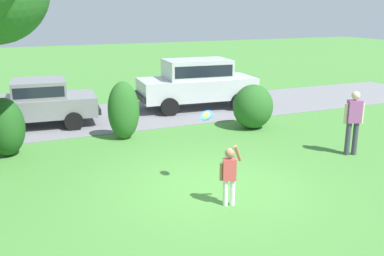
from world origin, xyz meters
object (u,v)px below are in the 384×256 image
object	(u,v)px
parked_sedan	(33,101)
parked_suv	(197,81)
child_thrower	(229,172)
frisbee	(207,115)
adult_onlooker	(353,119)

from	to	relation	value
parked_sedan	parked_suv	bearing A→B (deg)	3.43
child_thrower	parked_suv	bearing A→B (deg)	70.23
child_thrower	parked_sedan	bearing A→B (deg)	111.44
parked_sedan	child_thrower	world-z (taller)	parked_sedan
parked_suv	child_thrower	xyz separation A→B (m)	(-2.99, -8.31, -0.36)
parked_sedan	frisbee	distance (m)	7.53
parked_sedan	child_thrower	distance (m)	8.53
parked_sedan	frisbee	size ratio (longest dim) A/B	15.64
parked_sedan	parked_suv	world-z (taller)	parked_suv
parked_suv	parked_sedan	bearing A→B (deg)	-176.57
parked_sedan	child_thrower	size ratio (longest dim) A/B	3.52
parked_suv	child_thrower	distance (m)	8.83
frisbee	parked_sedan	bearing A→B (deg)	114.83
frisbee	adult_onlooker	distance (m)	4.53
parked_sedan	parked_suv	size ratio (longest dim) A/B	0.94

